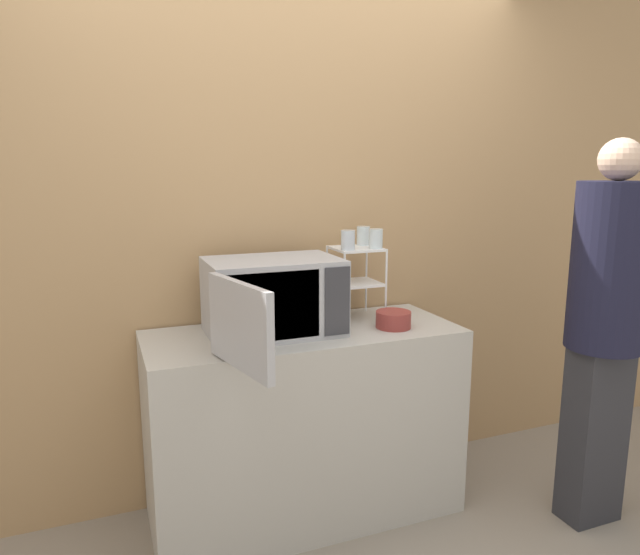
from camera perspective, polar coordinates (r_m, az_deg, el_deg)
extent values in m
plane|color=gray|center=(2.72, 0.77, -25.28)|extent=(12.00, 12.00, 0.00)
cube|color=tan|center=(2.78, -3.92, 4.58)|extent=(8.00, 0.06, 2.60)
cube|color=#B7B2A8|center=(2.72, -1.54, -14.37)|extent=(1.40, 0.57, 0.89)
cube|color=#ADADB2|center=(2.50, -4.70, -1.88)|extent=(0.57, 0.38, 0.33)
cube|color=#B7B2A8|center=(2.31, -4.85, -2.95)|extent=(0.41, 0.01, 0.29)
cube|color=#333338|center=(2.40, 1.75, -2.40)|extent=(0.11, 0.01, 0.29)
cube|color=#ADADB2|center=(2.05, -8.04, -4.78)|extent=(0.13, 0.44, 0.32)
cylinder|color=white|center=(2.61, 2.46, -1.15)|extent=(0.01, 0.01, 0.35)
cylinder|color=white|center=(2.70, 6.63, -0.80)|extent=(0.01, 0.01, 0.35)
cylinder|color=white|center=(2.80, 0.70, -0.31)|extent=(0.01, 0.01, 0.35)
cylinder|color=white|center=(2.89, 4.65, -0.01)|extent=(0.01, 0.01, 0.35)
cube|color=white|center=(2.75, 3.61, -0.55)|extent=(0.22, 0.21, 0.01)
cube|color=white|center=(2.72, 3.65, 2.90)|extent=(0.22, 0.21, 0.01)
cylinder|color=silver|center=(2.62, 2.81, 3.76)|extent=(0.06, 0.06, 0.09)
cylinder|color=silver|center=(2.80, 4.35, 4.19)|extent=(0.06, 0.06, 0.09)
cylinder|color=silver|center=(2.69, 5.60, 3.90)|extent=(0.06, 0.06, 0.09)
cylinder|color=maroon|center=(2.63, 7.33, -4.91)|extent=(0.09, 0.09, 0.01)
cylinder|color=maroon|center=(2.62, 7.35, -4.19)|extent=(0.16, 0.16, 0.08)
cube|color=#2D2D33|center=(2.96, 25.70, -13.96)|extent=(0.26, 0.16, 0.82)
cylinder|color=black|center=(2.75, 27.02, 0.97)|extent=(0.32, 0.32, 0.73)
sphere|color=beige|center=(2.72, 27.86, 10.40)|extent=(0.18, 0.18, 0.18)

